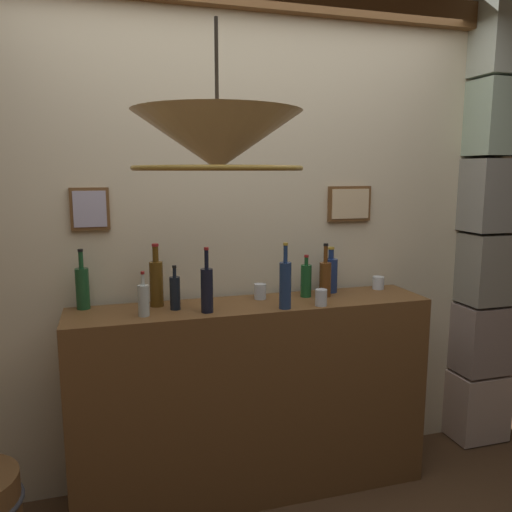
{
  "coord_description": "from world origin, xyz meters",
  "views": [
    {
      "loc": [
        -0.68,
        -1.53,
        1.68
      ],
      "look_at": [
        0.0,
        0.79,
        1.27
      ],
      "focal_mm": 35.55,
      "sensor_mm": 36.0,
      "label": 1
    }
  ],
  "objects_px": {
    "liquor_bottle_amaro": "(144,300)",
    "liquor_bottle_sherry": "(306,280)",
    "liquor_bottle_vermouth": "(156,282)",
    "glass_tumbler_highball": "(260,291)",
    "glass_tumbler_shot": "(378,283)",
    "liquor_bottle_vodka": "(331,274)",
    "liquor_bottle_whiskey": "(325,278)",
    "liquor_bottle_rum": "(207,289)",
    "liquor_bottle_mezcal": "(285,284)",
    "liquor_bottle_rye": "(82,287)",
    "pendant_lamp": "(217,143)",
    "liquor_bottle_tequila": "(175,292)",
    "glass_tumbler_rocks": "(321,297)"
  },
  "relations": [
    {
      "from": "liquor_bottle_amaro",
      "to": "liquor_bottle_sherry",
      "type": "bearing_deg",
      "value": 8.4
    },
    {
      "from": "liquor_bottle_vermouth",
      "to": "glass_tumbler_highball",
      "type": "bearing_deg",
      "value": -0.84
    },
    {
      "from": "liquor_bottle_vermouth",
      "to": "glass_tumbler_shot",
      "type": "bearing_deg",
      "value": 0.91
    },
    {
      "from": "liquor_bottle_vodka",
      "to": "liquor_bottle_whiskey",
      "type": "bearing_deg",
      "value": -130.88
    },
    {
      "from": "liquor_bottle_rum",
      "to": "liquor_bottle_sherry",
      "type": "distance_m",
      "value": 0.58
    },
    {
      "from": "liquor_bottle_mezcal",
      "to": "liquor_bottle_rye",
      "type": "relative_size",
      "value": 1.1
    },
    {
      "from": "liquor_bottle_rye",
      "to": "pendant_lamp",
      "type": "distance_m",
      "value": 1.2
    },
    {
      "from": "liquor_bottle_vermouth",
      "to": "liquor_bottle_vodka",
      "type": "height_order",
      "value": "liquor_bottle_vermouth"
    },
    {
      "from": "liquor_bottle_whiskey",
      "to": "liquor_bottle_vermouth",
      "type": "bearing_deg",
      "value": 176.61
    },
    {
      "from": "liquor_bottle_amaro",
      "to": "liquor_bottle_whiskey",
      "type": "xyz_separation_m",
      "value": [
        0.95,
        0.11,
        0.02
      ]
    },
    {
      "from": "liquor_bottle_vermouth",
      "to": "glass_tumbler_shot",
      "type": "distance_m",
      "value": 1.23
    },
    {
      "from": "liquor_bottle_tequila",
      "to": "liquor_bottle_whiskey",
      "type": "bearing_deg",
      "value": 2.57
    },
    {
      "from": "liquor_bottle_vodka",
      "to": "liquor_bottle_sherry",
      "type": "relative_size",
      "value": 1.12
    },
    {
      "from": "liquor_bottle_vodka",
      "to": "liquor_bottle_sherry",
      "type": "xyz_separation_m",
      "value": [
        -0.17,
        -0.06,
        -0.01
      ]
    },
    {
      "from": "liquor_bottle_tequila",
      "to": "glass_tumbler_highball",
      "type": "distance_m",
      "value": 0.46
    },
    {
      "from": "liquor_bottle_amaro",
      "to": "glass_tumbler_rocks",
      "type": "height_order",
      "value": "liquor_bottle_amaro"
    },
    {
      "from": "liquor_bottle_vermouth",
      "to": "pendant_lamp",
      "type": "distance_m",
      "value": 1.06
    },
    {
      "from": "liquor_bottle_sherry",
      "to": "pendant_lamp",
      "type": "relative_size",
      "value": 0.41
    },
    {
      "from": "liquor_bottle_vodka",
      "to": "liquor_bottle_tequila",
      "type": "xyz_separation_m",
      "value": [
        -0.86,
        -0.11,
        -0.02
      ]
    },
    {
      "from": "liquor_bottle_amaro",
      "to": "liquor_bottle_mezcal",
      "type": "distance_m",
      "value": 0.67
    },
    {
      "from": "liquor_bottle_vermouth",
      "to": "liquor_bottle_rum",
      "type": "relative_size",
      "value": 1.0
    },
    {
      "from": "liquor_bottle_vodka",
      "to": "liquor_bottle_rye",
      "type": "xyz_separation_m",
      "value": [
        -1.29,
        0.02,
        0.01
      ]
    },
    {
      "from": "liquor_bottle_vodka",
      "to": "liquor_bottle_tequila",
      "type": "distance_m",
      "value": 0.87
    },
    {
      "from": "liquor_bottle_amaro",
      "to": "glass_tumbler_shot",
      "type": "height_order",
      "value": "liquor_bottle_amaro"
    },
    {
      "from": "liquor_bottle_mezcal",
      "to": "glass_tumbler_shot",
      "type": "relative_size",
      "value": 4.54
    },
    {
      "from": "liquor_bottle_vermouth",
      "to": "liquor_bottle_rum",
      "type": "xyz_separation_m",
      "value": [
        0.22,
        -0.18,
        -0.01
      ]
    },
    {
      "from": "liquor_bottle_vermouth",
      "to": "liquor_bottle_whiskey",
      "type": "relative_size",
      "value": 1.09
    },
    {
      "from": "liquor_bottle_whiskey",
      "to": "liquor_bottle_vodka",
      "type": "bearing_deg",
      "value": 49.12
    },
    {
      "from": "liquor_bottle_tequila",
      "to": "glass_tumbler_shot",
      "type": "bearing_deg",
      "value": 5.3
    },
    {
      "from": "liquor_bottle_vodka",
      "to": "liquor_bottle_sherry",
      "type": "height_order",
      "value": "liquor_bottle_vodka"
    },
    {
      "from": "glass_tumbler_rocks",
      "to": "liquor_bottle_vodka",
      "type": "bearing_deg",
      "value": 56.48
    },
    {
      "from": "liquor_bottle_rye",
      "to": "glass_tumbler_rocks",
      "type": "bearing_deg",
      "value": -13.54
    },
    {
      "from": "liquor_bottle_amaro",
      "to": "liquor_bottle_rye",
      "type": "xyz_separation_m",
      "value": [
        -0.27,
        0.21,
        0.03
      ]
    },
    {
      "from": "liquor_bottle_vermouth",
      "to": "liquor_bottle_rum",
      "type": "distance_m",
      "value": 0.28
    },
    {
      "from": "liquor_bottle_tequila",
      "to": "glass_tumbler_rocks",
      "type": "height_order",
      "value": "liquor_bottle_tequila"
    },
    {
      "from": "glass_tumbler_rocks",
      "to": "liquor_bottle_vermouth",
      "type": "bearing_deg",
      "value": 164.16
    },
    {
      "from": "liquor_bottle_tequila",
      "to": "pendant_lamp",
      "type": "distance_m",
      "value": 1.01
    },
    {
      "from": "liquor_bottle_mezcal",
      "to": "liquor_bottle_sherry",
      "type": "height_order",
      "value": "liquor_bottle_mezcal"
    },
    {
      "from": "liquor_bottle_vermouth",
      "to": "glass_tumbler_highball",
      "type": "relative_size",
      "value": 3.9
    },
    {
      "from": "liquor_bottle_rye",
      "to": "glass_tumbler_highball",
      "type": "bearing_deg",
      "value": -3.76
    },
    {
      "from": "liquor_bottle_rum",
      "to": "liquor_bottle_rye",
      "type": "xyz_separation_m",
      "value": [
        -0.56,
        0.23,
        -0.01
      ]
    },
    {
      "from": "liquor_bottle_vermouth",
      "to": "liquor_bottle_rye",
      "type": "distance_m",
      "value": 0.35
    },
    {
      "from": "liquor_bottle_sherry",
      "to": "glass_tumbler_shot",
      "type": "distance_m",
      "value": 0.46
    },
    {
      "from": "glass_tumbler_rocks",
      "to": "glass_tumbler_highball",
      "type": "relative_size",
      "value": 1.03
    },
    {
      "from": "liquor_bottle_whiskey",
      "to": "liquor_bottle_rye",
      "type": "relative_size",
      "value": 0.97
    },
    {
      "from": "liquor_bottle_rum",
      "to": "glass_tumbler_rocks",
      "type": "distance_m",
      "value": 0.57
    },
    {
      "from": "liquor_bottle_vodka",
      "to": "glass_tumbler_rocks",
      "type": "xyz_separation_m",
      "value": [
        -0.16,
        -0.25,
        -0.06
      ]
    },
    {
      "from": "glass_tumbler_rocks",
      "to": "liquor_bottle_amaro",
      "type": "bearing_deg",
      "value": 175.74
    },
    {
      "from": "liquor_bottle_mezcal",
      "to": "liquor_bottle_vodka",
      "type": "height_order",
      "value": "liquor_bottle_mezcal"
    },
    {
      "from": "glass_tumbler_shot",
      "to": "liquor_bottle_mezcal",
      "type": "bearing_deg",
      "value": -159.59
    }
  ]
}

